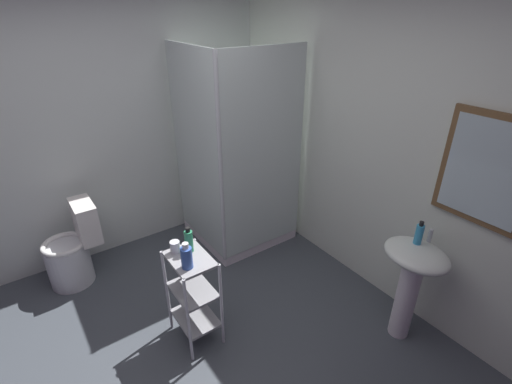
% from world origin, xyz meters
% --- Properties ---
extents(ground_plane, '(4.20, 4.20, 0.02)m').
position_xyz_m(ground_plane, '(0.00, 0.00, -0.01)').
color(ground_plane, '#434850').
extents(wall_back, '(4.20, 0.14, 2.50)m').
position_xyz_m(wall_back, '(0.01, 1.85, 1.25)').
color(wall_back, silver).
rests_on(wall_back, ground_plane).
extents(wall_left, '(0.10, 4.20, 2.50)m').
position_xyz_m(wall_left, '(-1.85, 0.00, 1.25)').
color(wall_left, silver).
rests_on(wall_left, ground_plane).
extents(shower_stall, '(0.92, 0.92, 2.00)m').
position_xyz_m(shower_stall, '(-1.19, 1.18, 0.46)').
color(shower_stall, white).
rests_on(shower_stall, ground_plane).
extents(pedestal_sink, '(0.46, 0.37, 0.81)m').
position_xyz_m(pedestal_sink, '(0.62, 1.52, 0.58)').
color(pedestal_sink, white).
rests_on(pedestal_sink, ground_plane).
extents(sink_faucet, '(0.03, 0.03, 0.10)m').
position_xyz_m(sink_faucet, '(0.62, 1.64, 0.86)').
color(sink_faucet, silver).
rests_on(sink_faucet, pedestal_sink).
extents(toilet, '(0.37, 0.49, 0.76)m').
position_xyz_m(toilet, '(-1.48, -0.36, 0.31)').
color(toilet, white).
rests_on(toilet, ground_plane).
extents(storage_cart, '(0.38, 0.28, 0.74)m').
position_xyz_m(storage_cart, '(-0.27, 0.23, 0.44)').
color(storage_cart, silver).
rests_on(storage_cart, ground_plane).
extents(hand_soap_bottle, '(0.05, 0.05, 0.18)m').
position_xyz_m(hand_soap_bottle, '(0.59, 1.55, 0.89)').
color(hand_soap_bottle, '#389ED1').
rests_on(hand_soap_bottle, pedestal_sink).
extents(body_wash_bottle_green, '(0.06, 0.06, 0.19)m').
position_xyz_m(body_wash_bottle_green, '(-0.34, 0.26, 0.83)').
color(body_wash_bottle_green, '#2D8B5D').
rests_on(body_wash_bottle_green, storage_cart).
extents(shampoo_bottle_blue, '(0.08, 0.08, 0.19)m').
position_xyz_m(shampoo_bottle_blue, '(-0.18, 0.17, 0.82)').
color(shampoo_bottle_blue, '#365AB3').
rests_on(shampoo_bottle_blue, storage_cart).
extents(rinse_cup, '(0.07, 0.07, 0.09)m').
position_xyz_m(rinse_cup, '(-0.38, 0.18, 0.78)').
color(rinse_cup, silver).
rests_on(rinse_cup, storage_cart).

